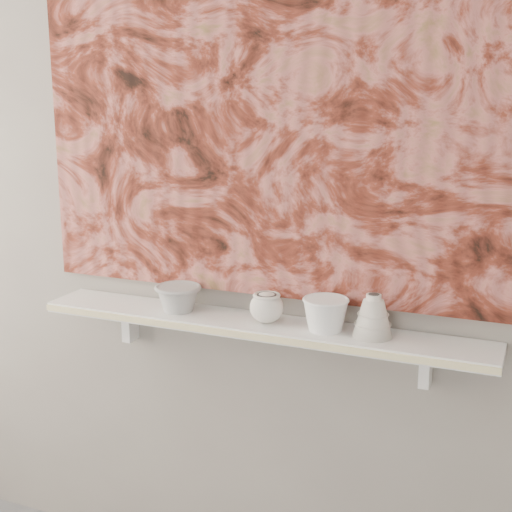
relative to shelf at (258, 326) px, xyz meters
The scene contains 11 objects.
wall_back 0.45m from the shelf, 90.00° to the left, with size 3.60×3.60×0.00m, color gray.
shelf is the anchor object (origin of this frame).
shelf_stripe 0.09m from the shelf, 90.00° to the right, with size 1.40×0.01×0.02m, color beige.
bracket_left 0.50m from the shelf, behind, with size 0.03×0.06×0.12m, color silver.
bracket_right 0.50m from the shelf, ahead, with size 0.03×0.06×0.12m, color silver.
painting 0.63m from the shelf, 90.00° to the left, with size 1.50×0.03×1.10m, color maroon.
house_motif 0.55m from the shelf, ahead, with size 0.09×0.00×0.08m, color black.
bowl_grey 0.27m from the shelf, behind, with size 0.15×0.15×0.08m, color #959693, non-canonical shape.
cup_cream 0.07m from the shelf, ahead, with size 0.10×0.10×0.09m, color silver, non-canonical shape.
bell_vessel 0.36m from the shelf, ahead, with size 0.11×0.11×0.12m, color beige, non-canonical shape.
bowl_white 0.22m from the shelf, ahead, with size 0.13×0.13×0.10m, color silver, non-canonical shape.
Camera 1 is at (0.77, -0.36, 1.61)m, focal length 50.00 mm.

